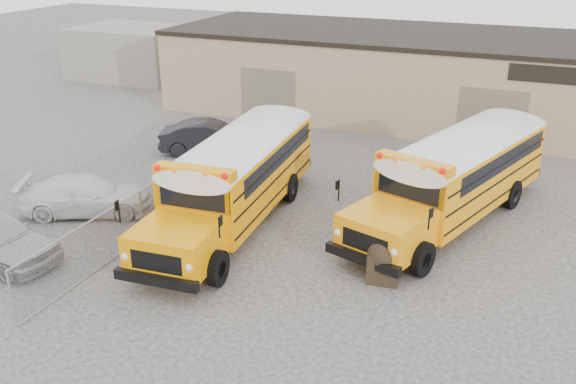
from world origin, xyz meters
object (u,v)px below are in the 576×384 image
at_px(school_bus_right, 528,130).
at_px(tarp_bundle, 384,259).
at_px(car_white, 86,195).
at_px(car_dark, 211,138).
at_px(school_bus_left, 294,123).

bearing_deg(school_bus_right, tarp_bundle, -105.09).
distance_m(car_white, car_dark, 8.07).
xyz_separation_m(school_bus_right, car_dark, (-14.13, -3.44, -1.10)).
height_order(school_bus_right, tarp_bundle, school_bus_right).
xyz_separation_m(school_bus_left, car_white, (-5.08, -8.46, -1.17)).
xyz_separation_m(school_bus_right, car_white, (-15.05, -11.46, -1.17)).
relative_size(car_white, car_dark, 1.03).
bearing_deg(car_white, car_dark, -32.75).
relative_size(school_bus_right, tarp_bundle, 7.85).
height_order(school_bus_right, car_dark, school_bus_right).
distance_m(tarp_bundle, car_white, 11.83).
height_order(tarp_bundle, car_white, tarp_bundle).
bearing_deg(school_bus_left, car_white, -120.99).
bearing_deg(tarp_bundle, school_bus_left, 126.77).
distance_m(school_bus_left, car_white, 9.94).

